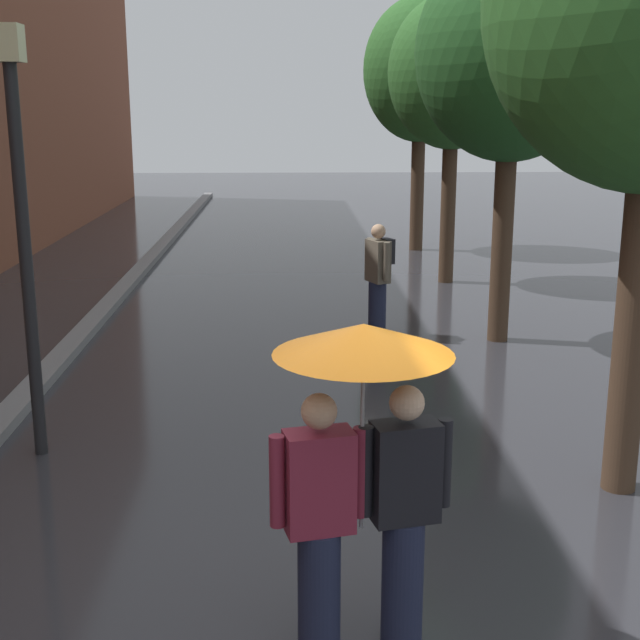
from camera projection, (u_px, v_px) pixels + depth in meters
name	position (u px, v px, depth m)	size (l,w,h in m)	color
ground_plane	(321.00, 613.00, 5.69)	(80.00, 80.00, 0.00)	#2D2D33
kerb_strip	(119.00, 293.00, 15.26)	(0.30, 36.00, 0.12)	slate
street_tree_1	(512.00, 54.00, 11.46)	(2.59, 2.59, 5.43)	#473323
street_tree_2	(453.00, 74.00, 15.62)	(2.37, 2.37, 5.28)	#473323
street_tree_3	(420.00, 71.00, 19.35)	(2.58, 2.58, 5.69)	#473323
couple_under_umbrella	(363.00, 443.00, 5.03)	(1.10, 1.05, 2.06)	#1E233D
street_lamp_post	(22.00, 212.00, 7.77)	(0.24, 0.24, 3.96)	black
pedestrian_walking_midground	(378.00, 277.00, 12.42)	(0.42, 0.55, 1.64)	#1E233D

